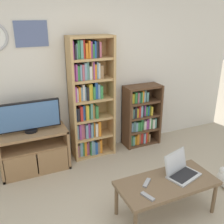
% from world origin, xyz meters
% --- Properties ---
extents(wall_back, '(5.66, 0.09, 2.60)m').
position_xyz_m(wall_back, '(-0.01, 2.16, 1.31)').
color(wall_back, silver).
rests_on(wall_back, ground_plane).
extents(tv_stand, '(0.95, 0.44, 0.61)m').
position_xyz_m(tv_stand, '(-0.87, 1.87, 0.31)').
color(tv_stand, '#9E754C').
rests_on(tv_stand, ground_plane).
extents(television, '(0.85, 0.18, 0.44)m').
position_xyz_m(television, '(-0.89, 1.90, 0.83)').
color(television, black).
rests_on(television, tv_stand).
extents(bookshelf_tall, '(0.67, 0.31, 1.88)m').
position_xyz_m(bookshelf_tall, '(0.02, 1.98, 0.94)').
color(bookshelf_tall, tan).
rests_on(bookshelf_tall, ground_plane).
extents(bookshelf_short, '(0.63, 0.31, 1.05)m').
position_xyz_m(bookshelf_short, '(0.92, 1.98, 0.50)').
color(bookshelf_short, brown).
rests_on(bookshelf_short, ground_plane).
extents(coffee_table, '(1.11, 0.52, 0.43)m').
position_xyz_m(coffee_table, '(0.33, 0.34, 0.39)').
color(coffee_table, brown).
rests_on(coffee_table, ground_plane).
extents(laptop, '(0.43, 0.38, 0.26)m').
position_xyz_m(laptop, '(0.54, 0.39, 0.50)').
color(laptop, '#B7BABC').
rests_on(laptop, coffee_table).
extents(remote_near_laptop, '(0.15, 0.14, 0.02)m').
position_xyz_m(remote_near_laptop, '(0.10, 0.40, 0.44)').
color(remote_near_laptop, '#99999E').
rests_on(remote_near_laptop, coffee_table).
extents(remote_far_from_laptop, '(0.09, 0.17, 0.02)m').
position_xyz_m(remote_far_from_laptop, '(-0.01, 0.20, 0.44)').
color(remote_far_from_laptop, '#99999E').
rests_on(remote_far_from_laptop, coffee_table).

